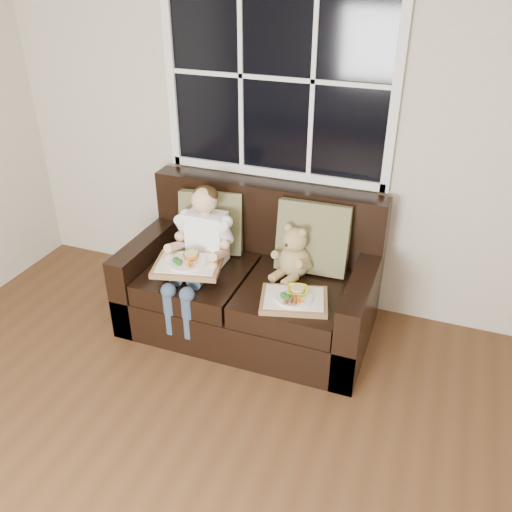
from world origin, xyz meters
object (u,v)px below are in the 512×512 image
at_px(tray_right, 294,299).
at_px(teddy_bear, 294,255).
at_px(loveseat, 252,286).
at_px(tray_left, 188,264).
at_px(child, 201,244).

bearing_deg(tray_right, teddy_bear, 92.54).
distance_m(loveseat, teddy_bear, 0.42).
bearing_deg(tray_right, loveseat, 128.55).
relative_size(loveseat, tray_left, 3.38).
height_order(child, teddy_bear, child).
distance_m(loveseat, tray_left, 0.52).
height_order(loveseat, tray_left, loveseat).
distance_m(child, tray_right, 0.76).
xyz_separation_m(tray_left, tray_right, (0.74, -0.00, -0.09)).
xyz_separation_m(child, tray_left, (-0.02, -0.17, -0.07)).
distance_m(teddy_bear, tray_left, 0.71).
bearing_deg(child, teddy_bear, 13.21).
height_order(teddy_bear, tray_left, teddy_bear).
bearing_deg(tray_right, child, 151.63).
distance_m(teddy_bear, tray_right, 0.36).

